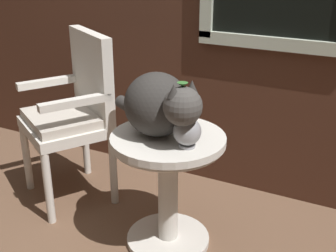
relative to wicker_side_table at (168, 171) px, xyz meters
name	(u,v)px	position (x,y,z in m)	size (l,w,h in m)	color
ground_plane	(122,249)	(-0.17, -0.17, -0.41)	(6.00, 6.00, 0.00)	brown
wicker_side_table	(168,171)	(0.00, 0.00, 0.00)	(0.54, 0.54, 0.59)	silver
wicker_chair	(75,108)	(-0.69, 0.19, 0.14)	(0.62, 0.61, 0.97)	silver
cat	(159,105)	(-0.04, -0.02, 0.34)	(0.59, 0.41, 0.31)	#33302D
pewter_vase_with_ivy	(187,128)	(0.13, -0.07, 0.28)	(0.12, 0.12, 0.30)	#99999E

